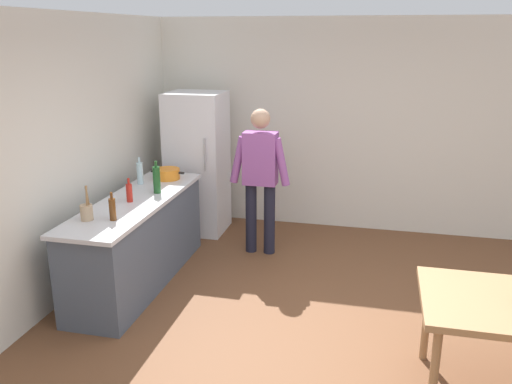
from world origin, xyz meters
The scene contains 12 objects.
ground_plane centered at (0.00, 0.00, 0.00)m, with size 14.00×14.00×0.00m, color brown.
wall_back centered at (0.00, 3.00, 1.35)m, with size 6.40×0.12×2.70m, color silver.
wall_left centered at (-2.60, 0.20, 1.35)m, with size 0.12×5.60×2.70m, color silver.
kitchen_counter centered at (-2.00, 0.80, 0.45)m, with size 0.64×2.20×0.90m.
refrigerator centered at (-1.90, 2.40, 0.90)m, with size 0.70×0.67×1.80m.
person centered at (-0.95, 1.85, 0.98)m, with size 0.70×0.22×1.70m.
cooking_pot centered at (-1.98, 1.60, 0.96)m, with size 0.40×0.28×0.12m.
utensil_jar centered at (-2.15, 0.15, 0.98)m, with size 0.11×0.11×0.32m.
bottle_sauce_red centered at (-2.02, 0.72, 1.00)m, with size 0.06×0.06×0.24m.
bottle_water_clear centered at (-2.19, 1.34, 1.03)m, with size 0.07×0.07×0.30m.
bottle_beer_brown centered at (-1.92, 0.19, 1.01)m, with size 0.06×0.06×0.26m.
bottle_wine_green centered at (-1.87, 1.06, 1.05)m, with size 0.08×0.08×0.34m.
Camera 1 is at (0.34, -3.84, 2.51)m, focal length 37.16 mm.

